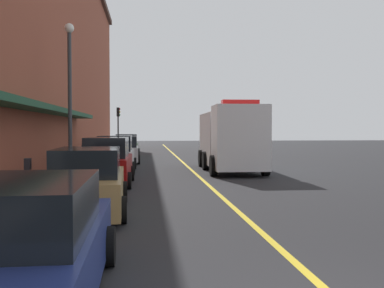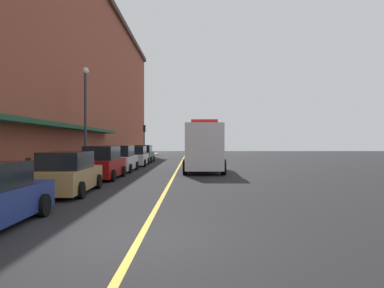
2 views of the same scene
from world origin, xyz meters
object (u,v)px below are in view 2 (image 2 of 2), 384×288
object	(u,v)px
parked_car_4	(135,157)
parked_car_5	(143,154)
street_lamp_left	(84,108)
parking_meter_2	(117,154)
parking_meter_0	(93,158)
parking_meter_3	(101,157)
traffic_light_near	(143,135)
parked_car_3	(120,159)
parked_car_2	(102,164)
box_truck	(203,148)
parked_car_1	(67,174)
parking_meter_1	(27,168)

from	to	relation	value
parked_car_4	parked_car_5	bearing A→B (deg)	-0.91
street_lamp_left	parking_meter_2	bearing A→B (deg)	85.56
parking_meter_0	parking_meter_3	world-z (taller)	same
traffic_light_near	parked_car_3	bearing A→B (deg)	-86.69
parked_car_2	traffic_light_near	bearing A→B (deg)	3.44
parking_meter_2	traffic_light_near	size ratio (longest dim) A/B	0.31
parking_meter_3	parking_meter_2	bearing A→B (deg)	90.00
parking_meter_0	box_truck	bearing A→B (deg)	16.68
box_truck	parking_meter_0	size ratio (longest dim) A/B	5.80
parked_car_1	parking_meter_0	bearing A→B (deg)	6.63
parked_car_2	parking_meter_2	distance (m)	11.15
parked_car_1	parked_car_5	xyz separation A→B (m)	(-0.02, 23.07, 0.05)
parked_car_2	parked_car_3	distance (m)	5.34
parked_car_1	parking_meter_2	size ratio (longest dim) A/B	3.63
parked_car_3	parked_car_1	bearing A→B (deg)	-179.75
parking_meter_2	parking_meter_0	bearing A→B (deg)	-90.00
parked_car_5	box_truck	world-z (taller)	box_truck
parking_meter_0	parking_meter_2	size ratio (longest dim) A/B	1.00
parked_car_1	box_truck	distance (m)	12.71
box_truck	traffic_light_near	bearing A→B (deg)	-160.74
parked_car_1	traffic_light_near	xyz separation A→B (m)	(-1.35, 33.47, 2.35)
parked_car_2	parking_meter_1	world-z (taller)	parked_car_2
parked_car_2	parking_meter_1	size ratio (longest dim) A/B	3.29
street_lamp_left	traffic_light_near	xyz separation A→B (m)	(0.66, 24.36, -1.24)
parking_meter_1	parking_meter_0	bearing A→B (deg)	90.00
parked_car_4	parking_meter_1	distance (m)	17.99
box_truck	parking_meter_0	world-z (taller)	box_truck
parking_meter_0	parked_car_2	bearing A→B (deg)	-66.60
parked_car_2	parking_meter_3	bearing A→B (deg)	15.55
parked_car_3	parking_meter_3	bearing A→B (deg)	92.92
parked_car_5	parked_car_3	bearing A→B (deg)	179.35
parked_car_3	parked_car_4	world-z (taller)	parked_car_3
parked_car_3	street_lamp_left	bearing A→B (deg)	135.60
parked_car_2	parking_meter_3	world-z (taller)	parked_car_2
parking_meter_0	parking_meter_2	world-z (taller)	same
parked_car_4	traffic_light_near	distance (m)	16.25
parked_car_3	parking_meter_0	world-z (taller)	parked_car_3
street_lamp_left	parking_meter_0	bearing A→B (deg)	-10.22
parked_car_5	traffic_light_near	xyz separation A→B (m)	(-1.33, 10.41, 2.30)
parking_meter_1	parking_meter_2	xyz separation A→B (m)	(0.00, 17.32, 0.00)
parked_car_2	parked_car_3	xyz separation A→B (m)	(-0.04, 5.34, -0.00)
parked_car_3	parking_meter_2	xyz separation A→B (m)	(-1.35, 5.73, 0.19)
parked_car_2	parking_meter_3	distance (m)	5.45
parked_car_1	parking_meter_3	bearing A→B (deg)	5.01
parked_car_5	parking_meter_1	bearing A→B (deg)	176.14
parked_car_3	parking_meter_1	size ratio (longest dim) A/B	3.51
parking_meter_2	street_lamp_left	xyz separation A→B (m)	(-0.60, -7.72, 3.34)
parked_car_1	street_lamp_left	xyz separation A→B (m)	(-2.01, 9.11, 3.60)
parked_car_2	parked_car_5	distance (m)	17.29
parked_car_3	parking_meter_1	world-z (taller)	parked_car_3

